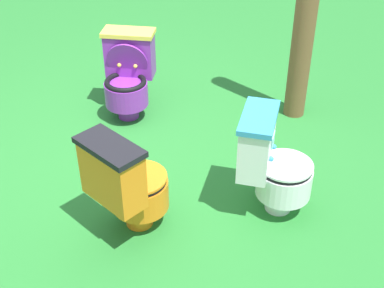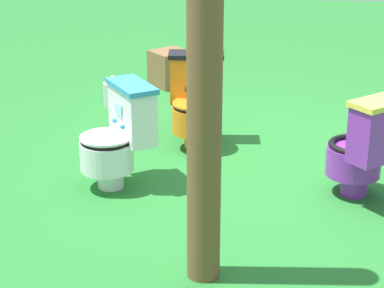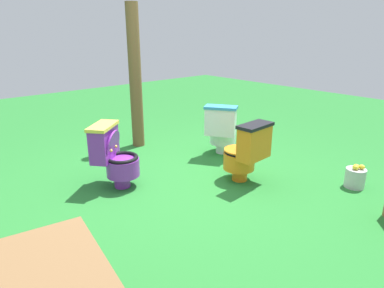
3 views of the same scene
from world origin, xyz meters
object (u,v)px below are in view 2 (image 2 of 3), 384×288
wooden_post (204,95)px  toilet_orange (196,100)px  toilet_purple (366,146)px  lemon_bucket (115,93)px  small_crate (170,68)px  toilet_white (118,135)px

wooden_post → toilet_orange: bearing=-174.2°
toilet_purple → lemon_bucket: toilet_purple is taller
wooden_post → lemon_bucket: size_ratio=7.48×
small_crate → lemon_bucket: small_crate is taller
small_crate → lemon_bucket: (0.70, -0.43, -0.06)m
toilet_orange → small_crate: bearing=-79.8°
wooden_post → lemon_bucket: wooden_post is taller
toilet_purple → wooden_post: wooden_post is taller
toilet_purple → small_crate: 2.98m
toilet_purple → small_crate: bearing=82.8°
toilet_white → lemon_bucket: toilet_white is taller
wooden_post → lemon_bucket: bearing=-160.4°
toilet_purple → toilet_white: 1.66m
toilet_orange → toilet_purple: (0.89, 1.19, 0.00)m
toilet_orange → wooden_post: wooden_post is taller
toilet_white → small_crate: (-2.45, 0.07, -0.19)m
toilet_orange → toilet_purple: bearing=139.7°
toilet_purple → lemon_bucket: size_ratio=2.63×
toilet_purple → small_crate: size_ratio=2.04×
toilet_orange → lemon_bucket: 1.27m
wooden_post → small_crate: bearing=-170.6°
toilet_orange → toilet_white: same height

